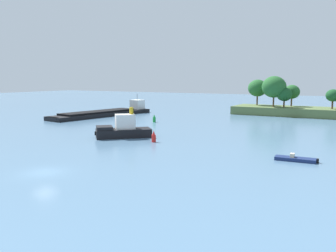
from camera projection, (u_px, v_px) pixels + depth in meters
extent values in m
plane|color=slate|center=(44.00, 172.00, 39.16)|extent=(400.00, 400.00, 0.00)
cube|color=#566B3D|center=(334.00, 113.00, 94.21)|extent=(53.97, 12.08, 2.33)
cylinder|color=#513823|center=(257.00, 100.00, 106.51)|extent=(0.44, 0.44, 2.90)
ellipsoid|color=#235B28|center=(258.00, 88.00, 106.01)|extent=(5.67, 5.67, 5.10)
cylinder|color=#513823|center=(273.00, 102.00, 99.48)|extent=(0.44, 0.44, 2.99)
ellipsoid|color=#235B28|center=(274.00, 87.00, 98.92)|extent=(6.73, 6.73, 6.05)
cylinder|color=#513823|center=(284.00, 104.00, 98.10)|extent=(0.44, 0.44, 1.96)
ellipsoid|color=#194C23|center=(284.00, 94.00, 97.74)|extent=(4.21, 4.21, 3.79)
cylinder|color=#513823|center=(291.00, 102.00, 102.26)|extent=(0.44, 0.44, 2.38)
ellipsoid|color=#235B28|center=(292.00, 92.00, 101.86)|extent=(4.49, 4.49, 4.04)
cylinder|color=#513823|center=(332.00, 105.00, 93.26)|extent=(0.44, 0.44, 2.14)
ellipsoid|color=#194C23|center=(333.00, 95.00, 92.92)|extent=(3.62, 3.62, 3.26)
cube|color=black|center=(103.00, 114.00, 97.52)|extent=(10.97, 33.11, 1.05)
cube|color=black|center=(98.00, 112.00, 96.25)|extent=(8.61, 23.31, 0.50)
cube|color=white|center=(137.00, 104.00, 108.21)|extent=(3.88, 3.67, 2.80)
cylinder|color=#333338|center=(137.00, 97.00, 107.90)|extent=(0.12, 0.12, 1.80)
cube|color=black|center=(53.00, 119.00, 85.17)|extent=(4.79, 1.58, 0.95)
cube|color=black|center=(124.00, 133.00, 62.45)|extent=(9.49, 9.39, 1.50)
cube|color=black|center=(104.00, 128.00, 61.47)|extent=(4.28, 4.29, 0.60)
cube|color=white|center=(125.00, 122.00, 62.25)|extent=(4.10, 4.09, 2.60)
cylinder|color=gold|center=(131.00, 111.00, 62.27)|extent=(0.70, 0.70, 1.20)
cylinder|color=black|center=(96.00, 133.00, 61.21)|extent=(0.70, 0.71, 0.70)
cube|color=navy|center=(295.00, 159.00, 44.54)|extent=(5.03, 1.88, 0.44)
cube|color=beige|center=(292.00, 155.00, 44.64)|extent=(0.55, 0.82, 0.50)
cube|color=black|center=(318.00, 161.00, 43.39)|extent=(0.30, 0.34, 0.56)
cylinder|color=red|center=(154.00, 138.00, 57.74)|extent=(0.70, 0.70, 1.20)
cone|color=red|center=(154.00, 133.00, 57.61)|extent=(0.49, 0.49, 0.70)
cylinder|color=green|center=(154.00, 120.00, 83.88)|extent=(0.70, 0.70, 1.20)
cone|color=green|center=(154.00, 116.00, 83.76)|extent=(0.49, 0.49, 0.70)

